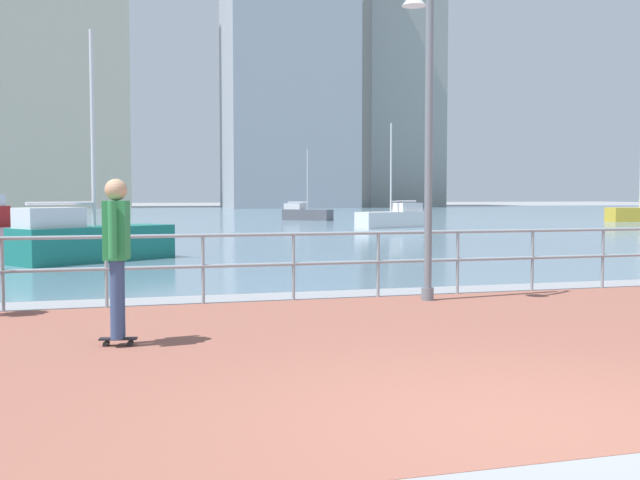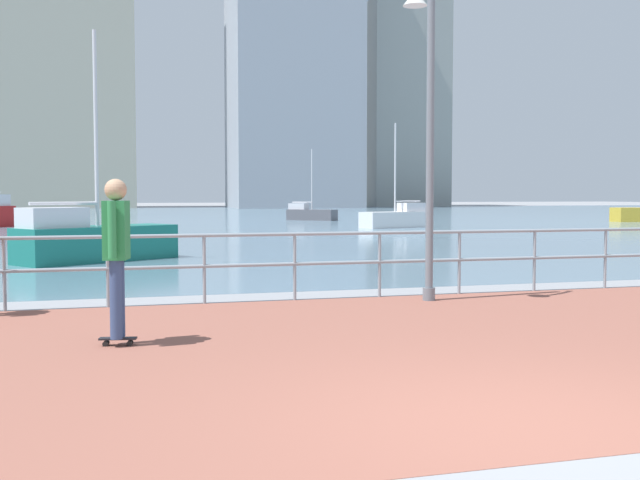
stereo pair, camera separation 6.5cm
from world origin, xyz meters
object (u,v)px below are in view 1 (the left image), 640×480
lamppost (424,109)px  sailboat_navy (393,218)px  sailboat_gray (89,240)px  skateboarder (117,245)px  sailboat_white (306,213)px

lamppost → sailboat_navy: (9.38, 24.90, -2.44)m
sailboat_navy → sailboat_gray: size_ratio=0.91×
skateboarder → sailboat_white: sailboat_white is taller
sailboat_gray → sailboat_white: sailboat_gray is taller
skateboarder → lamppost: bearing=26.4°
skateboarder → sailboat_navy: bearing=62.8°
sailboat_navy → sailboat_white: size_ratio=1.14×
skateboarder → sailboat_gray: 11.12m
sailboat_navy → sailboat_gray: (-14.35, -16.08, 0.05)m
skateboarder → sailboat_white: (12.68, 38.94, -0.67)m
lamppost → sailboat_navy: lamppost is taller
sailboat_navy → sailboat_gray: sailboat_gray is taller
lamppost → sailboat_gray: sailboat_gray is taller
sailboat_gray → skateboarder: bearing=-88.1°
sailboat_white → lamppost: bearing=-102.4°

